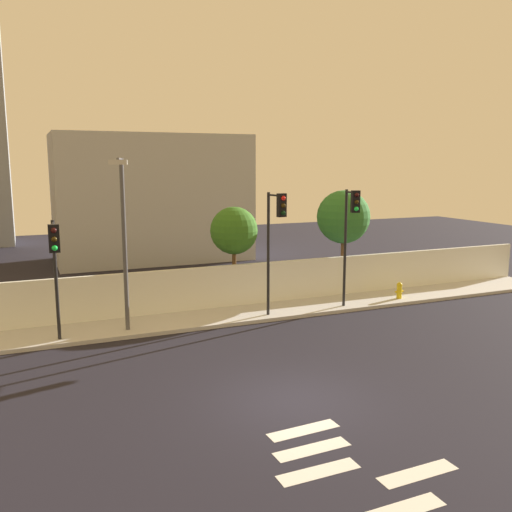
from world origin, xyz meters
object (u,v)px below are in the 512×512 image
Objects in this scene: traffic_light_left at (350,224)px; street_lamp_curbside at (123,231)px; roadside_tree_midleft at (234,231)px; fire_hydrant at (399,290)px; roadside_tree_midright at (343,217)px; traffic_light_center at (55,256)px; traffic_light_right at (275,228)px.

street_lamp_curbside is at bearing 176.87° from traffic_light_left.
roadside_tree_midleft is (5.33, 2.86, -0.57)m from street_lamp_curbside.
fire_hydrant is at bearing 11.62° from traffic_light_left.
fire_hydrant is 4.39m from roadside_tree_midright.
traffic_light_right is (8.18, 0.31, 0.51)m from traffic_light_center.
traffic_light_left is 0.80× the size of street_lamp_curbside.
traffic_light_left is 5.18m from roadside_tree_midleft.
traffic_light_left is 6.69× the size of fire_hydrant.
roadside_tree_midright is at bearing 15.37° from traffic_light_center.
traffic_light_left reaches higher than roadside_tree_midright.
street_lamp_curbside reaches higher than roadside_tree_midleft.
roadside_tree_midleft is 0.88× the size of roadside_tree_midright.
roadside_tree_midleft is (-7.08, 2.71, 2.75)m from fire_hydrant.
roadside_tree_midleft is at bearing 97.46° from traffic_light_right.
street_lamp_curbside is 12.85m from fire_hydrant.
traffic_light_left is 3.80m from roadside_tree_midright.
street_lamp_curbside is 6.08m from roadside_tree_midleft.
traffic_light_left is 1.15× the size of roadside_tree_midleft.
traffic_light_left is 9.26m from street_lamp_curbside.
roadside_tree_midright is (5.24, 3.38, -0.07)m from traffic_light_right.
traffic_light_right reaches higher than roadside_tree_midleft.
roadside_tree_midleft is at bearing 180.00° from roadside_tree_midright.
fire_hydrant is at bearing 0.67° from street_lamp_curbside.
street_lamp_curbside reaches higher than traffic_light_left.
street_lamp_curbside is (-9.24, 0.51, 0.07)m from traffic_light_left.
roadside_tree_midleft is (7.73, 3.69, 0.04)m from traffic_light_center.
traffic_light_right is 6.63× the size of fire_hydrant.
roadside_tree_midright is at bearing 117.18° from fire_hydrant.
roadside_tree_midright is (-1.39, 2.71, 3.16)m from fire_hydrant.
roadside_tree_midleft is at bearing 28.20° from street_lamp_curbside.
traffic_light_left reaches higher than fire_hydrant.
traffic_light_right reaches higher than traffic_light_center.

